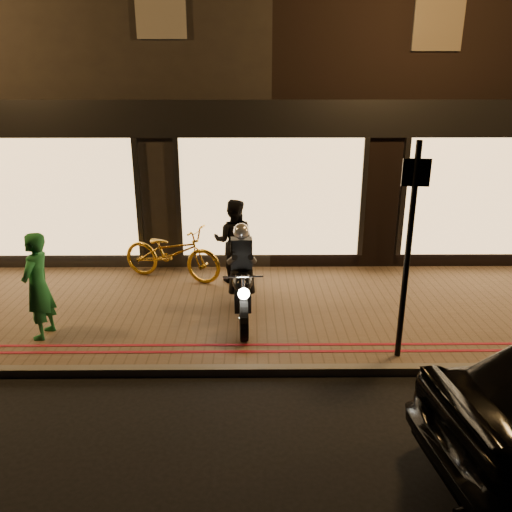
{
  "coord_description": "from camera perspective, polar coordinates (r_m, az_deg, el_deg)",
  "views": [
    {
      "loc": [
        -0.38,
        -5.89,
        3.76
      ],
      "look_at": [
        -0.32,
        1.85,
        1.1
      ],
      "focal_mm": 35.0,
      "sensor_mm": 36.0,
      "label": 1
    }
  ],
  "objects": [
    {
      "name": "sign_post",
      "position": [
        6.86,
        17.08,
        1.47
      ],
      "size": [
        0.35,
        0.09,
        3.0
      ],
      "rotation": [
        0.0,
        0.0,
        -0.13
      ],
      "color": "black",
      "rests_on": "sidewalk"
    },
    {
      "name": "person_green",
      "position": [
        8.08,
        -23.67,
        -3.16
      ],
      "size": [
        0.46,
        0.64,
        1.64
      ],
      "primitive_type": "imported",
      "rotation": [
        0.0,
        0.0,
        -1.69
      ],
      "color": "#1D6C33",
      "rests_on": "sidewalk"
    },
    {
      "name": "kerb_stone",
      "position": [
        7.01,
        2.78,
        -12.92
      ],
      "size": [
        50.0,
        0.14,
        0.12
      ],
      "primitive_type": "cube",
      "color": "#59544C",
      "rests_on": "ground"
    },
    {
      "name": "motorcycle",
      "position": [
        8.02,
        -1.59,
        -3.22
      ],
      "size": [
        0.6,
        1.94,
        1.59
      ],
      "rotation": [
        0.0,
        0.0,
        0.05
      ],
      "color": "black",
      "rests_on": "sidewalk"
    },
    {
      "name": "ground",
      "position": [
        7.0,
        2.79,
        -13.55
      ],
      "size": [
        90.0,
        90.0,
        0.0
      ],
      "primitive_type": "plane",
      "color": "black",
      "rests_on": "ground"
    },
    {
      "name": "sidewalk",
      "position": [
        8.73,
        2.07,
        -6.15
      ],
      "size": [
        50.0,
        4.0,
        0.12
      ],
      "primitive_type": "cube",
      "color": "brown",
      "rests_on": "ground"
    },
    {
      "name": "building_row",
      "position": [
        14.9,
        1.04,
        20.83
      ],
      "size": [
        48.0,
        10.11,
        8.5
      ],
      "color": "black",
      "rests_on": "ground"
    },
    {
      "name": "red_kerb_lines",
      "position": [
        7.41,
        2.57,
        -10.46
      ],
      "size": [
        50.0,
        0.26,
        0.01
      ],
      "color": "maroon",
      "rests_on": "sidewalk"
    },
    {
      "name": "bicycle_gold",
      "position": [
        9.86,
        -9.59,
        0.36
      ],
      "size": [
        2.18,
        1.37,
        1.08
      ],
      "primitive_type": "imported",
      "rotation": [
        0.0,
        0.0,
        1.23
      ],
      "color": "#BF8A21",
      "rests_on": "sidewalk"
    },
    {
      "name": "person_dark",
      "position": [
        9.56,
        -2.55,
        1.73
      ],
      "size": [
        0.85,
        0.7,
        1.63
      ],
      "primitive_type": "imported",
      "rotation": [
        0.0,
        0.0,
        3.03
      ],
      "color": "black",
      "rests_on": "sidewalk"
    }
  ]
}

